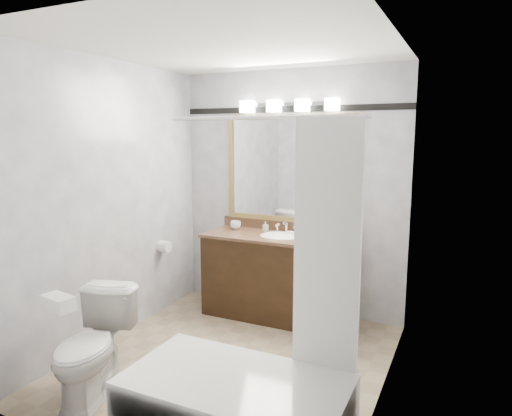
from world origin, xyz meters
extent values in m
cube|color=gray|center=(0.00, 0.00, -0.01)|extent=(2.40, 2.60, 0.01)
cube|color=white|center=(0.00, 0.00, 2.50)|extent=(2.40, 2.60, 0.01)
cube|color=silver|center=(0.00, 1.30, 1.25)|extent=(2.40, 0.01, 2.50)
cube|color=silver|center=(0.00, -1.30, 1.25)|extent=(2.40, 0.01, 2.50)
cube|color=silver|center=(-1.20, 0.00, 1.25)|extent=(0.01, 2.60, 2.50)
cube|color=silver|center=(1.20, 0.00, 1.25)|extent=(0.01, 2.60, 2.50)
cube|color=black|center=(0.00, 1.01, 0.41)|extent=(1.50, 0.55, 0.82)
cube|color=brown|center=(0.00, 1.01, 0.83)|extent=(1.53, 0.58, 0.03)
cube|color=brown|center=(0.00, 1.29, 0.90)|extent=(1.53, 0.03, 0.10)
ellipsoid|color=white|center=(0.00, 1.01, 0.82)|extent=(0.44, 0.34, 0.14)
cube|color=#A78D4B|center=(0.00, 1.28, 2.02)|extent=(1.40, 0.04, 0.05)
cube|color=#A78D4B|center=(0.00, 1.28, 0.97)|extent=(1.40, 0.04, 0.05)
cube|color=#A78D4B|center=(-0.68, 1.28, 1.50)|extent=(0.05, 0.04, 1.00)
cube|color=#A78D4B|center=(0.68, 1.28, 1.50)|extent=(0.05, 0.04, 1.00)
cube|color=white|center=(0.00, 1.29, 1.50)|extent=(1.30, 0.01, 1.00)
cube|color=silver|center=(0.00, 1.27, 2.15)|extent=(0.90, 0.05, 0.03)
cube|color=white|center=(-0.45, 1.22, 2.13)|extent=(0.12, 0.12, 0.12)
cube|color=white|center=(-0.15, 1.22, 2.13)|extent=(0.12, 0.12, 0.12)
cube|color=white|center=(0.15, 1.22, 2.13)|extent=(0.12, 0.12, 0.12)
cube|color=white|center=(0.45, 1.22, 2.13)|extent=(0.12, 0.12, 0.12)
cube|color=black|center=(0.00, 1.29, 2.10)|extent=(2.40, 0.01, 0.06)
cube|color=white|center=(0.53, -0.92, 0.23)|extent=(1.30, 0.72, 0.45)
cylinder|color=silver|center=(0.53, -0.54, 1.95)|extent=(1.30, 0.02, 0.02)
cube|color=white|center=(0.95, -0.55, 1.18)|extent=(0.40, 0.04, 1.55)
cylinder|color=white|center=(-1.14, 0.66, 0.70)|extent=(0.11, 0.12, 0.12)
imported|color=white|center=(-0.64, -0.86, 0.37)|extent=(0.60, 0.81, 0.74)
cube|color=white|center=(-0.64, -1.12, 0.79)|extent=(0.24, 0.16, 0.09)
cylinder|color=black|center=(0.58, 0.90, 0.86)|extent=(0.19, 0.19, 0.02)
cylinder|color=black|center=(0.59, 0.96, 1.00)|extent=(0.16, 0.16, 0.27)
sphere|color=black|center=(0.59, 0.96, 1.14)|extent=(0.16, 0.16, 0.16)
cube|color=black|center=(0.57, 0.88, 1.09)|extent=(0.12, 0.12, 0.05)
cylinder|color=silver|center=(0.57, 0.88, 0.89)|extent=(0.06, 0.06, 0.06)
imported|color=white|center=(-0.55, 1.13, 0.89)|extent=(0.13, 0.13, 0.09)
imported|color=white|center=(-0.22, 1.18, 0.90)|extent=(0.06, 0.06, 0.10)
imported|color=white|center=(0.23, 1.23, 0.89)|extent=(0.07, 0.07, 0.09)
cube|color=beige|center=(0.08, 1.13, 0.86)|extent=(0.10, 0.07, 0.03)
camera|label=1|loc=(1.69, -3.09, 1.85)|focal=32.00mm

